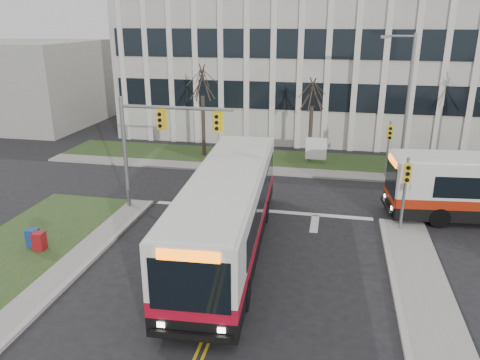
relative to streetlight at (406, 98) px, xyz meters
name	(u,v)px	position (x,y,z in m)	size (l,w,h in m)	color
ground	(227,290)	(-8.03, -16.20, -5.19)	(120.00, 120.00, 0.00)	black
sidewalk_cross	(351,176)	(-3.03, -1.00, -5.12)	(44.00, 1.60, 0.14)	#9E9B93
building_lawn	(350,164)	(-3.03, 1.80, -5.13)	(44.00, 5.00, 0.12)	#2B451D
office_building	(353,65)	(-3.03, 13.80, 0.81)	(40.00, 16.00, 12.00)	beige
building_annex	(29,84)	(-34.03, 9.80, -1.19)	(12.00, 12.00, 8.00)	#9E9B93
mast_arm_signal	(153,135)	(-13.65, -9.04, -0.94)	(6.11, 0.38, 6.20)	slate
signal_pole_near	(406,184)	(-0.83, -9.30, -2.69)	(0.34, 0.39, 3.80)	slate
signal_pole_far	(389,141)	(-0.83, -0.80, -2.69)	(0.34, 0.39, 3.80)	slate
streetlight	(406,98)	(0.00, 0.00, 0.00)	(2.15, 0.25, 9.20)	slate
directory_sign	(316,149)	(-5.53, 1.30, -4.02)	(1.50, 0.12, 2.00)	slate
tree_left	(202,84)	(-14.03, 1.80, 0.32)	(1.80, 1.80, 7.70)	#42352B
tree_mid	(312,95)	(-6.03, 2.00, -0.31)	(1.80, 1.80, 6.82)	#42352B
bus_main	(228,214)	(-8.74, -12.98, -3.37)	(2.97, 13.69, 3.65)	silver
newspaper_box_blue	(33,239)	(-17.53, -14.53, -4.72)	(0.50, 0.45, 0.95)	navy
newspaper_box_red	(39,242)	(-17.05, -14.77, -4.72)	(0.50, 0.45, 0.95)	maroon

